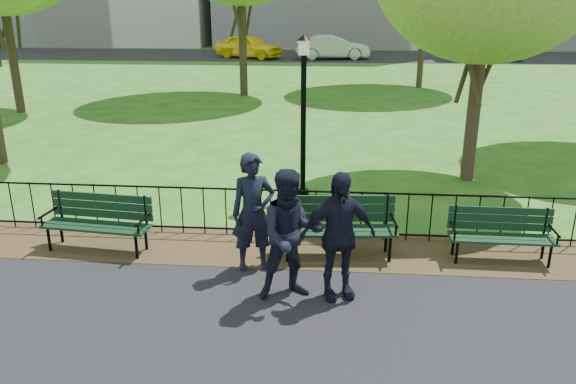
# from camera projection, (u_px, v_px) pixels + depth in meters

# --- Properties ---
(ground) EXTENTS (120.00, 120.00, 0.00)m
(ground) POSITION_uv_depth(u_px,v_px,m) (296.00, 293.00, 8.16)
(ground) COLOR #1B5817
(dirt_strip) EXTENTS (60.00, 1.60, 0.01)m
(dirt_strip) POSITION_uv_depth(u_px,v_px,m) (302.00, 249.00, 9.57)
(dirt_strip) COLOR #392C17
(dirt_strip) RESTS_ON ground
(far_street) EXTENTS (70.00, 9.00, 0.01)m
(far_street) POSITION_uv_depth(u_px,v_px,m) (331.00, 56.00, 41.09)
(far_street) COLOR black
(far_street) RESTS_ON ground
(iron_fence) EXTENTS (24.06, 0.06, 1.00)m
(iron_fence) POSITION_uv_depth(u_px,v_px,m) (304.00, 211.00, 9.88)
(iron_fence) COLOR black
(iron_fence) RESTS_ON ground
(park_bench_main) EXTENTS (1.95, 0.74, 1.08)m
(park_bench_main) POSITION_uv_depth(u_px,v_px,m) (317.00, 219.00, 9.07)
(park_bench_main) COLOR black
(park_bench_main) RESTS_ON ground
(park_bench_left_a) EXTENTS (1.86, 0.75, 1.03)m
(park_bench_left_a) POSITION_uv_depth(u_px,v_px,m) (98.00, 216.00, 9.41)
(park_bench_left_a) COLOR black
(park_bench_left_a) RESTS_ON ground
(park_bench_right_a) EXTENTS (1.66, 0.54, 0.94)m
(park_bench_right_a) POSITION_uv_depth(u_px,v_px,m) (501.00, 229.00, 9.04)
(park_bench_right_a) COLOR black
(park_bench_right_a) RESTS_ON ground
(lamppost) EXTENTS (0.30, 0.30, 3.38)m
(lamppost) POSITION_uv_depth(u_px,v_px,m) (303.00, 112.00, 11.50)
(lamppost) COLOR black
(lamppost) RESTS_ON ground
(person_left) EXTENTS (0.78, 0.63, 1.86)m
(person_left) POSITION_uv_depth(u_px,v_px,m) (253.00, 212.00, 8.61)
(person_left) COLOR black
(person_left) RESTS_ON asphalt_path
(person_mid) EXTENTS (1.02, 0.73, 1.88)m
(person_mid) POSITION_uv_depth(u_px,v_px,m) (291.00, 235.00, 7.77)
(person_mid) COLOR black
(person_mid) RESTS_ON asphalt_path
(person_right) EXTENTS (1.18, 0.77, 1.86)m
(person_right) POSITION_uv_depth(u_px,v_px,m) (338.00, 236.00, 7.77)
(person_right) COLOR black
(person_right) RESTS_ON asphalt_path
(taxi) EXTENTS (5.15, 3.69, 1.63)m
(taxi) POSITION_uv_depth(u_px,v_px,m) (249.00, 46.00, 39.33)
(taxi) COLOR yellow
(taxi) RESTS_ON far_street
(sedan_silver) EXTENTS (5.21, 2.56, 1.64)m
(sedan_silver) POSITION_uv_depth(u_px,v_px,m) (332.00, 47.00, 38.54)
(sedan_silver) COLOR #B0B2B8
(sedan_silver) RESTS_ON far_street
(sedan_dark) EXTENTS (4.74, 2.18, 1.34)m
(sedan_dark) POSITION_uv_depth(u_px,v_px,m) (488.00, 50.00, 37.77)
(sedan_dark) COLOR black
(sedan_dark) RESTS_ON far_street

